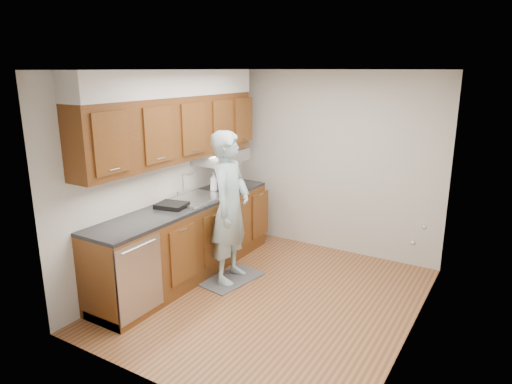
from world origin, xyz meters
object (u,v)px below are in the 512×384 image
at_px(soap_bottle_a, 214,182).
at_px(steel_can, 225,189).
at_px(person, 230,198).
at_px(soap_bottle_b, 229,185).
at_px(dish_rack, 172,205).
at_px(soda_can, 229,187).

distance_m(soap_bottle_a, steel_can, 0.19).
height_order(person, soap_bottle_b, person).
xyz_separation_m(person, dish_rack, (-0.56, -0.39, -0.08)).
height_order(soda_can, steel_can, steel_can).
bearing_deg(soap_bottle_b, dish_rack, -100.38).
relative_size(steel_can, dish_rack, 0.34).
bearing_deg(soap_bottle_b, person, -54.61).
height_order(soap_bottle_b, soda_can, soap_bottle_b).
distance_m(soda_can, steel_can, 0.14).
bearing_deg(dish_rack, soap_bottle_a, 80.01).
distance_m(soap_bottle_b, soda_can, 0.06).
bearing_deg(soda_can, dish_rack, -98.38).
height_order(soap_bottle_a, steel_can, soap_bottle_a).
bearing_deg(steel_can, dish_rack, -101.35).
height_order(soap_bottle_b, steel_can, soap_bottle_b).
bearing_deg(dish_rack, steel_can, 68.29).
bearing_deg(soap_bottle_b, soda_can, 120.76).
distance_m(soda_can, dish_rack, 0.99).
relative_size(person, dish_rack, 6.19).
bearing_deg(steel_can, soap_bottle_b, 89.03).
height_order(person, steel_can, person).
distance_m(person, steel_can, 0.60).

